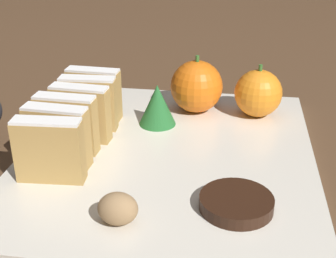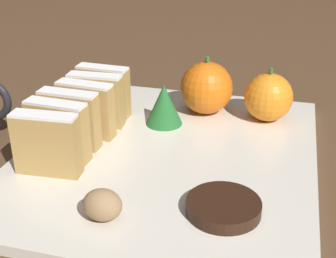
{
  "view_description": "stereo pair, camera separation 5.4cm",
  "coord_description": "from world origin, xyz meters",
  "px_view_note": "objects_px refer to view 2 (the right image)",
  "views": [
    {
      "loc": [
        0.07,
        -0.48,
        0.28
      ],
      "look_at": [
        0.0,
        0.0,
        0.04
      ],
      "focal_mm": 50.0,
      "sensor_mm": 36.0,
      "label": 1
    },
    {
      "loc": [
        0.13,
        -0.47,
        0.28
      ],
      "look_at": [
        0.0,
        0.0,
        0.04
      ],
      "focal_mm": 50.0,
      "sensor_mm": 36.0,
      "label": 2
    }
  ],
  "objects_px": {
    "orange_far": "(268,97)",
    "chocolate_cookie": "(223,207)",
    "walnut": "(102,205)",
    "orange_near": "(206,88)"
  },
  "relations": [
    {
      "from": "walnut",
      "to": "chocolate_cookie",
      "type": "xyz_separation_m",
      "value": [
        0.11,
        0.04,
        -0.01
      ]
    },
    {
      "from": "orange_far",
      "to": "chocolate_cookie",
      "type": "bearing_deg",
      "value": -95.86
    },
    {
      "from": "orange_far",
      "to": "walnut",
      "type": "height_order",
      "value": "orange_far"
    },
    {
      "from": "orange_near",
      "to": "chocolate_cookie",
      "type": "distance_m",
      "value": 0.24
    },
    {
      "from": "orange_far",
      "to": "walnut",
      "type": "bearing_deg",
      "value": -116.04
    },
    {
      "from": "orange_far",
      "to": "walnut",
      "type": "relative_size",
      "value": 1.94
    },
    {
      "from": "walnut",
      "to": "chocolate_cookie",
      "type": "bearing_deg",
      "value": 19.81
    },
    {
      "from": "walnut",
      "to": "chocolate_cookie",
      "type": "height_order",
      "value": "walnut"
    },
    {
      "from": "orange_near",
      "to": "walnut",
      "type": "distance_m",
      "value": 0.27
    },
    {
      "from": "orange_far",
      "to": "orange_near",
      "type": "bearing_deg",
      "value": 178.06
    }
  ]
}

